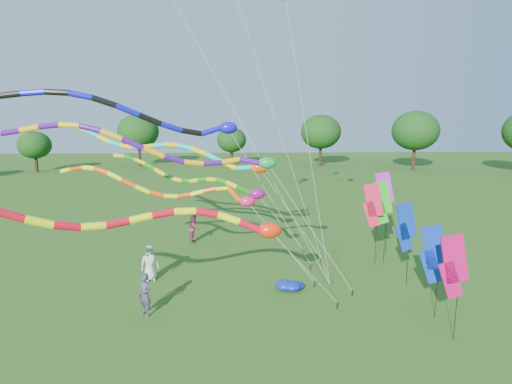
{
  "coord_description": "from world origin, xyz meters",
  "views": [
    {
      "loc": [
        -1.85,
        -15.07,
        8.25
      ],
      "look_at": [
        -1.02,
        4.05,
        4.8
      ],
      "focal_mm": 30.0,
      "sensor_mm": 36.0,
      "label": 1
    }
  ],
  "objects_px": {
    "tube_kite_orange": "(180,190)",
    "person_b": "(145,295)",
    "tube_kite_red": "(156,220)",
    "person_c": "(194,228)",
    "person_a": "(150,263)",
    "blue_nylon_heap": "(294,287)"
  },
  "relations": [
    {
      "from": "tube_kite_orange",
      "to": "person_b",
      "type": "height_order",
      "value": "tube_kite_orange"
    },
    {
      "from": "tube_kite_orange",
      "to": "tube_kite_red",
      "type": "bearing_deg",
      "value": -83.65
    },
    {
      "from": "person_b",
      "to": "tube_kite_orange",
      "type": "bearing_deg",
      "value": 112.98
    },
    {
      "from": "person_c",
      "to": "person_a",
      "type": "bearing_deg",
      "value": 163.09
    },
    {
      "from": "tube_kite_red",
      "to": "tube_kite_orange",
      "type": "xyz_separation_m",
      "value": [
        0.18,
        5.09,
        0.26
      ]
    },
    {
      "from": "person_b",
      "to": "person_c",
      "type": "bearing_deg",
      "value": 124.66
    },
    {
      "from": "blue_nylon_heap",
      "to": "person_c",
      "type": "distance_m",
      "value": 9.95
    },
    {
      "from": "blue_nylon_heap",
      "to": "person_a",
      "type": "bearing_deg",
      "value": 166.51
    },
    {
      "from": "tube_kite_red",
      "to": "person_b",
      "type": "xyz_separation_m",
      "value": [
        -0.91,
        1.55,
        -3.55
      ]
    },
    {
      "from": "tube_kite_red",
      "to": "person_a",
      "type": "relative_size",
      "value": 7.77
    },
    {
      "from": "tube_kite_orange",
      "to": "blue_nylon_heap",
      "type": "distance_m",
      "value": 7.18
    },
    {
      "from": "person_c",
      "to": "blue_nylon_heap",
      "type": "bearing_deg",
      "value": -149.5
    },
    {
      "from": "blue_nylon_heap",
      "to": "person_a",
      "type": "height_order",
      "value": "person_a"
    },
    {
      "from": "person_a",
      "to": "person_b",
      "type": "bearing_deg",
      "value": -101.21
    },
    {
      "from": "tube_kite_orange",
      "to": "person_a",
      "type": "distance_m",
      "value": 4.17
    },
    {
      "from": "tube_kite_red",
      "to": "person_b",
      "type": "distance_m",
      "value": 3.98
    },
    {
      "from": "blue_nylon_heap",
      "to": "person_b",
      "type": "height_order",
      "value": "person_b"
    },
    {
      "from": "blue_nylon_heap",
      "to": "person_b",
      "type": "relative_size",
      "value": 0.97
    },
    {
      "from": "tube_kite_red",
      "to": "blue_nylon_heap",
      "type": "distance_m",
      "value": 7.96
    },
    {
      "from": "person_b",
      "to": "person_c",
      "type": "xyz_separation_m",
      "value": [
        1.0,
        10.43,
        0.02
      ]
    },
    {
      "from": "tube_kite_orange",
      "to": "person_c",
      "type": "distance_m",
      "value": 7.86
    },
    {
      "from": "person_a",
      "to": "blue_nylon_heap",
      "type": "bearing_deg",
      "value": -33.12
    }
  ]
}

